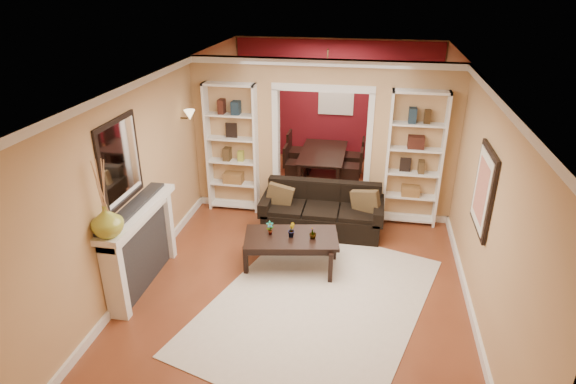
% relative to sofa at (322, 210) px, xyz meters
% --- Properties ---
extents(floor, '(8.00, 8.00, 0.00)m').
position_rel_sofa_xyz_m(floor, '(-0.12, -0.45, -0.39)').
color(floor, brown).
rests_on(floor, ground).
extents(ceiling, '(8.00, 8.00, 0.00)m').
position_rel_sofa_xyz_m(ceiling, '(-0.12, -0.45, 2.31)').
color(ceiling, white).
rests_on(ceiling, ground).
extents(wall_back, '(8.00, 0.00, 8.00)m').
position_rel_sofa_xyz_m(wall_back, '(-0.12, 3.55, 0.96)').
color(wall_back, tan).
rests_on(wall_back, ground).
extents(wall_front, '(8.00, 0.00, 8.00)m').
position_rel_sofa_xyz_m(wall_front, '(-0.12, -4.45, 0.96)').
color(wall_front, tan).
rests_on(wall_front, ground).
extents(wall_left, '(0.00, 8.00, 8.00)m').
position_rel_sofa_xyz_m(wall_left, '(-2.37, -0.45, 0.96)').
color(wall_left, tan).
rests_on(wall_left, ground).
extents(wall_right, '(0.00, 8.00, 8.00)m').
position_rel_sofa_xyz_m(wall_right, '(2.13, -0.45, 0.96)').
color(wall_right, tan).
rests_on(wall_right, ground).
extents(partition_wall, '(4.50, 0.15, 2.70)m').
position_rel_sofa_xyz_m(partition_wall, '(-0.12, 0.75, 0.96)').
color(partition_wall, tan).
rests_on(partition_wall, floor).
extents(red_back_panel, '(4.44, 0.04, 2.64)m').
position_rel_sofa_xyz_m(red_back_panel, '(-0.12, 3.52, 0.93)').
color(red_back_panel, maroon).
rests_on(red_back_panel, floor).
extents(dining_window, '(0.78, 0.03, 0.98)m').
position_rel_sofa_xyz_m(dining_window, '(-0.12, 3.48, 1.16)').
color(dining_window, '#8CA5CC').
rests_on(dining_window, wall_back).
extents(area_rug, '(3.41, 4.07, 0.01)m').
position_rel_sofa_xyz_m(area_rug, '(0.18, -1.97, -0.38)').
color(area_rug, beige).
rests_on(area_rug, floor).
extents(sofa, '(2.00, 0.86, 0.78)m').
position_rel_sofa_xyz_m(sofa, '(0.00, 0.00, 0.00)').
color(sofa, black).
rests_on(sofa, floor).
extents(pillow_left, '(0.43, 0.13, 0.43)m').
position_rel_sofa_xyz_m(pillow_left, '(-0.71, -0.02, 0.21)').
color(pillow_left, brown).
rests_on(pillow_left, sofa).
extents(pillow_right, '(0.47, 0.28, 0.45)m').
position_rel_sofa_xyz_m(pillow_right, '(0.71, -0.02, 0.22)').
color(pillow_right, brown).
rests_on(pillow_right, sofa).
extents(coffee_table, '(1.44, 0.94, 0.50)m').
position_rel_sofa_xyz_m(coffee_table, '(-0.31, -1.16, -0.14)').
color(coffee_table, black).
rests_on(coffee_table, floor).
extents(plant_left, '(0.13, 0.12, 0.21)m').
position_rel_sofa_xyz_m(plant_left, '(-0.62, -1.16, 0.22)').
color(plant_left, '#336626').
rests_on(plant_left, coffee_table).
extents(plant_center, '(0.11, 0.13, 0.21)m').
position_rel_sofa_xyz_m(plant_center, '(-0.31, -1.16, 0.22)').
color(plant_center, '#336626').
rests_on(plant_center, coffee_table).
extents(plant_right, '(0.13, 0.13, 0.18)m').
position_rel_sofa_xyz_m(plant_right, '(-0.00, -1.16, 0.21)').
color(plant_right, '#336626').
rests_on(plant_right, coffee_table).
extents(bookshelf_left, '(0.90, 0.30, 2.30)m').
position_rel_sofa_xyz_m(bookshelf_left, '(-1.67, 0.58, 0.76)').
color(bookshelf_left, white).
rests_on(bookshelf_left, floor).
extents(bookshelf_right, '(0.90, 0.30, 2.30)m').
position_rel_sofa_xyz_m(bookshelf_right, '(1.43, 0.58, 0.76)').
color(bookshelf_right, white).
rests_on(bookshelf_right, floor).
extents(fireplace, '(0.32, 1.70, 1.16)m').
position_rel_sofa_xyz_m(fireplace, '(-2.21, -1.95, 0.19)').
color(fireplace, white).
rests_on(fireplace, floor).
extents(vase, '(0.46, 0.46, 0.38)m').
position_rel_sofa_xyz_m(vase, '(-2.21, -2.65, 0.96)').
color(vase, '#9AA535').
rests_on(vase, fireplace).
extents(mirror, '(0.03, 0.95, 1.10)m').
position_rel_sofa_xyz_m(mirror, '(-2.35, -1.95, 1.41)').
color(mirror, silver).
rests_on(mirror, wall_left).
extents(wall_sconce, '(0.18, 0.18, 0.22)m').
position_rel_sofa_xyz_m(wall_sconce, '(-2.27, 0.10, 1.44)').
color(wall_sconce, '#FFE0A5').
rests_on(wall_sconce, wall_left).
extents(framed_art, '(0.04, 0.85, 1.05)m').
position_rel_sofa_xyz_m(framed_art, '(2.09, -1.45, 1.16)').
color(framed_art, black).
rests_on(framed_art, wall_right).
extents(dining_table, '(1.65, 0.92, 0.58)m').
position_rel_sofa_xyz_m(dining_table, '(-0.22, 2.29, -0.10)').
color(dining_table, black).
rests_on(dining_table, floor).
extents(dining_chair_nw, '(0.50, 0.50, 0.79)m').
position_rel_sofa_xyz_m(dining_chair_nw, '(-0.77, 1.99, 0.01)').
color(dining_chair_nw, black).
rests_on(dining_chair_nw, floor).
extents(dining_chair_ne, '(0.46, 0.46, 0.80)m').
position_rel_sofa_xyz_m(dining_chair_ne, '(0.33, 1.99, 0.01)').
color(dining_chair_ne, black).
rests_on(dining_chair_ne, floor).
extents(dining_chair_sw, '(0.52, 0.52, 0.91)m').
position_rel_sofa_xyz_m(dining_chair_sw, '(-0.77, 2.59, 0.06)').
color(dining_chair_sw, black).
rests_on(dining_chair_sw, floor).
extents(dining_chair_se, '(0.42, 0.42, 0.83)m').
position_rel_sofa_xyz_m(dining_chair_se, '(0.33, 2.59, 0.03)').
color(dining_chair_se, black).
rests_on(dining_chair_se, floor).
extents(chandelier, '(0.50, 0.50, 0.30)m').
position_rel_sofa_xyz_m(chandelier, '(-0.12, 2.25, 1.63)').
color(chandelier, '#3C2E1B').
rests_on(chandelier, ceiling).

